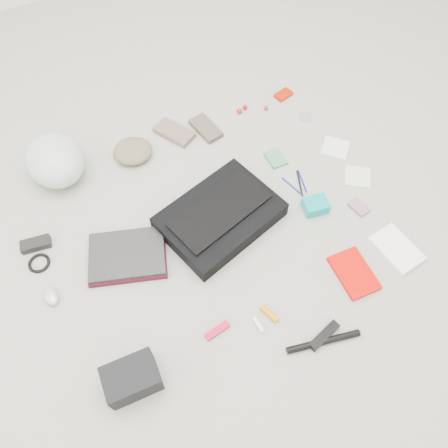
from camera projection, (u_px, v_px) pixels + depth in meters
name	position (u px, v px, depth m)	size (l,w,h in m)	color
ground_plane	(224.00, 230.00, 1.84)	(4.00, 4.00, 0.00)	gray
messenger_bag	(220.00, 216.00, 1.83)	(0.47, 0.34, 0.08)	black
bag_flap	(220.00, 211.00, 1.79)	(0.42, 0.19, 0.01)	black
laptop_sleeve	(128.00, 256.00, 1.76)	(0.31, 0.23, 0.02)	#470C19
laptop	(127.00, 254.00, 1.74)	(0.30, 0.22, 0.02)	black
bike_helmet	(55.00, 160.00, 1.92)	(0.25, 0.31, 0.18)	silver
beanie	(133.00, 151.00, 2.03)	(0.18, 0.17, 0.06)	#6B6247
mitten_left	(174.00, 132.00, 2.11)	(0.10, 0.19, 0.03)	#725B51
mitten_right	(206.00, 128.00, 2.13)	(0.09, 0.17, 0.03)	brown
power_brick	(36.00, 244.00, 1.78)	(0.12, 0.05, 0.03)	black
cable_coil	(39.00, 263.00, 1.75)	(0.09, 0.09, 0.01)	black
mouse	(51.00, 296.00, 1.67)	(0.05, 0.09, 0.03)	#A8A9AD
camera_bag	(132.00, 379.00, 1.47)	(0.18, 0.13, 0.12)	black
multitool	(217.00, 331.00, 1.60)	(0.10, 0.03, 0.02)	#BC0825
toiletry_tube_white	(258.00, 325.00, 1.61)	(0.02, 0.02, 0.06)	silver
toiletry_tube_orange	(269.00, 314.00, 1.63)	(0.02, 0.02, 0.08)	orange
u_lock	(324.00, 336.00, 1.59)	(0.14, 0.03, 0.03)	black
bike_pump	(323.00, 342.00, 1.58)	(0.03, 0.03, 0.28)	black
book_red	(354.00, 273.00, 1.72)	(0.13, 0.20, 0.02)	#EB0A01
book_white	(397.00, 249.00, 1.78)	(0.13, 0.20, 0.02)	white
notepad	(276.00, 158.00, 2.04)	(0.08, 0.10, 0.01)	#3B884E
pen_blue	(293.00, 187.00, 1.95)	(0.01, 0.01, 0.13)	navy
pen_black	(300.00, 183.00, 1.96)	(0.01, 0.01, 0.14)	black
pen_navy	(302.00, 181.00, 1.97)	(0.01, 0.01, 0.12)	navy
accordion_wallet	(315.00, 205.00, 1.87)	(0.10, 0.08, 0.05)	#03A49C
card_deck	(359.00, 207.00, 1.89)	(0.06, 0.08, 0.02)	#9C6B86
napkin_top	(335.00, 148.00, 2.07)	(0.12, 0.12, 0.01)	silver
napkin_bottom	(358.00, 177.00, 1.98)	(0.11, 0.11, 0.01)	beige
lollipop_a	(239.00, 111.00, 2.19)	(0.03, 0.03, 0.03)	red
lollipop_b	(245.00, 107.00, 2.20)	(0.02, 0.02, 0.02)	#BD010E
lollipop_c	(266.00, 108.00, 2.20)	(0.02, 0.02, 0.02)	#B71F36
altoids_tin	(283.00, 95.00, 2.25)	(0.09, 0.06, 0.02)	#AD1C04
stamp_sheet	(306.00, 117.00, 2.18)	(0.05, 0.06, 0.00)	#A47D99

